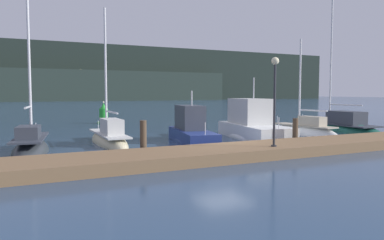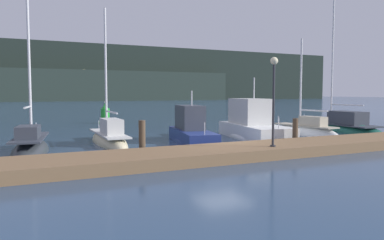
{
  "view_description": "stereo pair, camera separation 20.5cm",
  "coord_description": "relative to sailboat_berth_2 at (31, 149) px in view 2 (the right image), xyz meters",
  "views": [
    {
      "loc": [
        -9.01,
        -15.24,
        2.7
      ],
      "look_at": [
        0.0,
        3.39,
        1.2
      ],
      "focal_mm": 35.0,
      "sensor_mm": 36.0,
      "label": 1
    },
    {
      "loc": [
        -8.82,
        -15.33,
        2.7
      ],
      "look_at": [
        0.0,
        3.39,
        1.2
      ],
      "focal_mm": 35.0,
      "sensor_mm": 36.0,
      "label": 2
    }
  ],
  "objects": [
    {
      "name": "dock_lamppost",
      "position": [
        9.18,
        -5.71,
        2.82
      ],
      "size": [
        0.32,
        0.32,
        3.73
      ],
      "color": "#2D2D33",
      "rests_on": "dock"
    },
    {
      "name": "dock",
      "position": [
        8.29,
        -5.03,
        0.07
      ],
      "size": [
        30.85,
        2.8,
        0.45
      ],
      "primitive_type": "cube",
      "color": "brown",
      "rests_on": "ground"
    },
    {
      "name": "sailboat_berth_2",
      "position": [
        0.0,
        0.0,
        0.0
      ],
      "size": [
        2.26,
        5.24,
        7.75
      ],
      "color": "#2D3338",
      "rests_on": "ground"
    },
    {
      "name": "sailboat_berth_3",
      "position": [
        3.92,
        1.54,
        -0.0
      ],
      "size": [
        1.53,
        6.3,
        7.9
      ],
      "color": "beige",
      "rests_on": "ground"
    },
    {
      "name": "motorboat_berth_5",
      "position": [
        12.28,
        0.19,
        0.26
      ],
      "size": [
        3.46,
        7.06,
        4.28
      ],
      "color": "white",
      "rests_on": "ground"
    },
    {
      "name": "sailboat_berth_6",
      "position": [
        16.32,
        0.24,
        -0.04
      ],
      "size": [
        1.78,
        5.42,
        6.91
      ],
      "color": "white",
      "rests_on": "ground"
    },
    {
      "name": "motorboat_berth_4",
      "position": [
        8.12,
        0.06,
        0.23
      ],
      "size": [
        2.82,
        6.06,
        3.3
      ],
      "color": "navy",
      "rests_on": "ground"
    },
    {
      "name": "ground_plane",
      "position": [
        8.29,
        -3.02,
        -0.15
      ],
      "size": [
        400.0,
        400.0,
        0.0
      ],
      "primitive_type": "plane",
      "color": "navy"
    },
    {
      "name": "sailboat_berth_7",
      "position": [
        20.44,
        1.43,
        0.01
      ],
      "size": [
        2.78,
        8.29,
        12.58
      ],
      "color": "#195647",
      "rests_on": "ground"
    },
    {
      "name": "hillside_backdrop",
      "position": [
        6.98,
        119.36,
        8.94
      ],
      "size": [
        240.0,
        23.0,
        19.74
      ],
      "color": "#1E2823",
      "rests_on": "ground"
    },
    {
      "name": "channel_buoy",
      "position": [
        6.62,
        14.94,
        0.58
      ],
      "size": [
        1.13,
        1.13,
        1.95
      ],
      "color": "green",
      "rests_on": "ground"
    },
    {
      "name": "mooring_pile_2",
      "position": [
        12.37,
        -3.38,
        0.55
      ],
      "size": [
        0.28,
        0.28,
        1.41
      ],
      "primitive_type": "cylinder",
      "color": "#4C3D2D",
      "rests_on": "ground"
    },
    {
      "name": "mooring_pile_1",
      "position": [
        4.21,
        -3.38,
        0.63
      ],
      "size": [
        0.28,
        0.28,
        1.56
      ],
      "primitive_type": "cylinder",
      "color": "#4C3D2D",
      "rests_on": "ground"
    }
  ]
}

